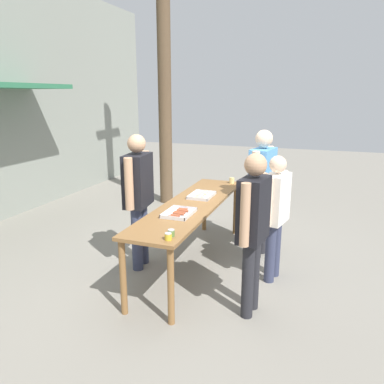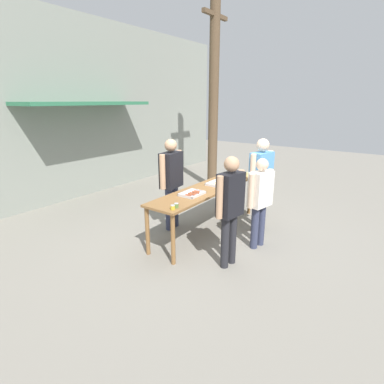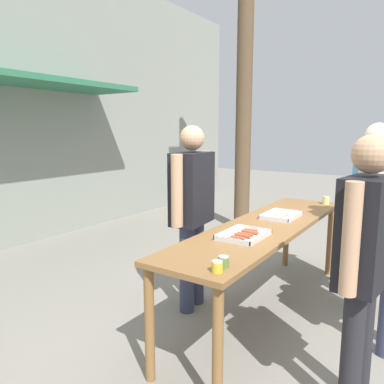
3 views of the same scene
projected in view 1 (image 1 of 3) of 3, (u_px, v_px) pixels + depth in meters
name	position (u px, v px, depth m)	size (l,w,h in m)	color
ground_plane	(192.00, 264.00, 5.14)	(24.00, 24.00, 0.00)	gray
serving_table	(192.00, 210.00, 4.94)	(2.84, 0.67, 0.88)	brown
food_tray_sausages	(179.00, 213.00, 4.44)	(0.43, 0.32, 0.04)	silver
food_tray_buns	(202.00, 195.00, 5.21)	(0.43, 0.30, 0.05)	silver
condiment_jar_mustard	(168.00, 236.00, 3.67)	(0.07, 0.07, 0.07)	gold
condiment_jar_ketchup	(171.00, 233.00, 3.76)	(0.07, 0.07, 0.07)	#567A38
beer_cup	(232.00, 180.00, 6.00)	(0.08, 0.08, 0.09)	#DBC67A
person_server_behind_table	(138.00, 191.00, 4.84)	(0.68, 0.31, 1.78)	#333851
person_customer_holding_hotdog	(253.00, 221.00, 3.76)	(0.60, 0.28, 1.72)	#232328
person_customer_with_cup	(262.00, 183.00, 5.17)	(0.65, 0.33, 1.81)	#232328
person_customer_waiting_in_line	(275.00, 208.00, 4.52)	(0.60, 0.31, 1.57)	#333851
utility_pole	(164.00, 75.00, 7.47)	(1.10, 0.27, 5.17)	brown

